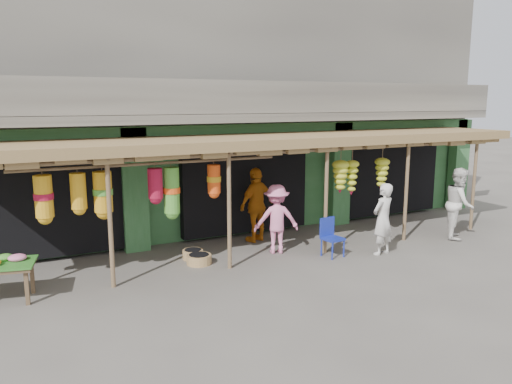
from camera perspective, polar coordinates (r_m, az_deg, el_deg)
name	(u,v)px	position (r m, az deg, el deg)	size (l,w,h in m)	color
ground	(285,256)	(11.88, 3.29, -7.34)	(80.00, 80.00, 0.00)	#514C47
building	(207,109)	(15.72, -5.58, 9.45)	(16.40, 6.80, 7.00)	gray
awning	(264,145)	(11.98, 0.87, 5.37)	(14.00, 2.70, 2.79)	brown
blue_chair	(330,235)	(11.90, 8.50, -4.86)	(0.49, 0.50, 0.91)	#172798
basket_mid	(199,259)	(11.37, -6.52, -7.65)	(0.56, 0.56, 0.22)	#8D623F
basket_right	(193,254)	(11.74, -7.22, -7.08)	(0.48, 0.48, 0.22)	#AB7F4F
person_front	(383,219)	(12.17, 14.29, -3.02)	(0.63, 0.41, 1.72)	silver
person_right	(459,203)	(14.26, 22.22, -1.19)	(0.92, 0.71, 1.89)	silver
person_vendor	(257,205)	(12.89, 0.09, -1.47)	(1.13, 0.47, 1.93)	#C06512
person_shopper	(276,219)	(11.94, 2.35, -3.10)	(1.07, 0.62, 1.66)	pink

